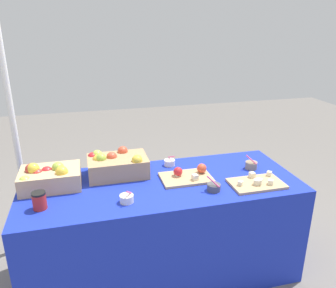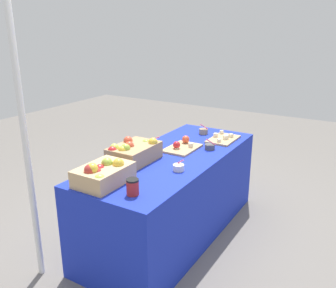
{
  "view_description": "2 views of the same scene",
  "coord_description": "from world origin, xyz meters",
  "px_view_note": "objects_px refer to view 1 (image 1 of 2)",
  "views": [
    {
      "loc": [
        -0.48,
        -2.02,
        1.79
      ],
      "look_at": [
        0.05,
        0.0,
        1.02
      ],
      "focal_mm": 35.94,
      "sensor_mm": 36.0,
      "label": 1
    },
    {
      "loc": [
        -2.48,
        -1.44,
        1.78
      ],
      "look_at": [
        -0.11,
        -0.02,
        0.87
      ],
      "focal_mm": 38.8,
      "sensor_mm": 36.0,
      "label": 2
    }
  ],
  "objects_px": {
    "apple_crate_middle": "(117,165)",
    "sample_bowl_extra": "(214,187)",
    "sample_bowl_near": "(127,199)",
    "coffee_cup": "(39,201)",
    "sample_bowl_far": "(251,165)",
    "apple_crate_left": "(49,177)",
    "cutting_board_front": "(257,183)",
    "sample_bowl_mid": "(170,162)",
    "cutting_board_back": "(188,176)",
    "tent_pole": "(13,124)"
  },
  "relations": [
    {
      "from": "apple_crate_middle",
      "to": "sample_bowl_extra",
      "type": "bearing_deg",
      "value": -34.43
    },
    {
      "from": "sample_bowl_near",
      "to": "sample_bowl_extra",
      "type": "height_order",
      "value": "sample_bowl_extra"
    },
    {
      "from": "coffee_cup",
      "to": "apple_crate_middle",
      "type": "bearing_deg",
      "value": 35.55
    },
    {
      "from": "sample_bowl_near",
      "to": "apple_crate_middle",
      "type": "bearing_deg",
      "value": 91.65
    },
    {
      "from": "apple_crate_middle",
      "to": "sample_bowl_far",
      "type": "bearing_deg",
      "value": -8.33
    },
    {
      "from": "apple_crate_left",
      "to": "cutting_board_front",
      "type": "distance_m",
      "value": 1.39
    },
    {
      "from": "coffee_cup",
      "to": "cutting_board_front",
      "type": "bearing_deg",
      "value": -1.75
    },
    {
      "from": "sample_bowl_mid",
      "to": "sample_bowl_extra",
      "type": "height_order",
      "value": "sample_bowl_extra"
    },
    {
      "from": "sample_bowl_mid",
      "to": "sample_bowl_far",
      "type": "xyz_separation_m",
      "value": [
        0.58,
        -0.21,
        0.0
      ]
    },
    {
      "from": "apple_crate_middle",
      "to": "sample_bowl_extra",
      "type": "relative_size",
      "value": 3.92
    },
    {
      "from": "cutting_board_front",
      "to": "cutting_board_back",
      "type": "height_order",
      "value": "cutting_board_back"
    },
    {
      "from": "apple_crate_left",
      "to": "apple_crate_middle",
      "type": "relative_size",
      "value": 0.93
    },
    {
      "from": "cutting_board_back",
      "to": "coffee_cup",
      "type": "bearing_deg",
      "value": -170.09
    },
    {
      "from": "apple_crate_left",
      "to": "cutting_board_front",
      "type": "relative_size",
      "value": 1.08
    },
    {
      "from": "apple_crate_middle",
      "to": "cutting_board_front",
      "type": "bearing_deg",
      "value": -23.8
    },
    {
      "from": "apple_crate_left",
      "to": "apple_crate_middle",
      "type": "bearing_deg",
      "value": 9.53
    },
    {
      "from": "cutting_board_back",
      "to": "sample_bowl_far",
      "type": "distance_m",
      "value": 0.51
    },
    {
      "from": "sample_bowl_far",
      "to": "apple_crate_middle",
      "type": "bearing_deg",
      "value": 171.67
    },
    {
      "from": "cutting_board_front",
      "to": "sample_bowl_extra",
      "type": "bearing_deg",
      "value": -179.23
    },
    {
      "from": "cutting_board_front",
      "to": "sample_bowl_far",
      "type": "xyz_separation_m",
      "value": [
        0.09,
        0.25,
        0.02
      ]
    },
    {
      "from": "apple_crate_middle",
      "to": "sample_bowl_near",
      "type": "xyz_separation_m",
      "value": [
        0.01,
        -0.41,
        -0.05
      ]
    },
    {
      "from": "apple_crate_middle",
      "to": "sample_bowl_near",
      "type": "relative_size",
      "value": 4.28
    },
    {
      "from": "cutting_board_front",
      "to": "coffee_cup",
      "type": "height_order",
      "value": "coffee_cup"
    },
    {
      "from": "apple_crate_left",
      "to": "coffee_cup",
      "type": "distance_m",
      "value": 0.28
    },
    {
      "from": "apple_crate_middle",
      "to": "sample_bowl_mid",
      "type": "relative_size",
      "value": 4.68
    },
    {
      "from": "sample_bowl_mid",
      "to": "tent_pole",
      "type": "relative_size",
      "value": 0.04
    },
    {
      "from": "sample_bowl_mid",
      "to": "coffee_cup",
      "type": "height_order",
      "value": "coffee_cup"
    },
    {
      "from": "sample_bowl_near",
      "to": "sample_bowl_far",
      "type": "relative_size",
      "value": 0.88
    },
    {
      "from": "sample_bowl_near",
      "to": "sample_bowl_far",
      "type": "distance_m",
      "value": 1.01
    },
    {
      "from": "sample_bowl_mid",
      "to": "sample_bowl_extra",
      "type": "relative_size",
      "value": 0.84
    },
    {
      "from": "cutting_board_front",
      "to": "sample_bowl_mid",
      "type": "bearing_deg",
      "value": 136.69
    },
    {
      "from": "apple_crate_middle",
      "to": "tent_pole",
      "type": "bearing_deg",
      "value": 152.61
    },
    {
      "from": "apple_crate_middle",
      "to": "apple_crate_left",
      "type": "bearing_deg",
      "value": -170.47
    },
    {
      "from": "tent_pole",
      "to": "sample_bowl_far",
      "type": "bearing_deg",
      "value": -16.81
    },
    {
      "from": "cutting_board_front",
      "to": "apple_crate_middle",
      "type": "bearing_deg",
      "value": 156.2
    },
    {
      "from": "apple_crate_left",
      "to": "cutting_board_back",
      "type": "height_order",
      "value": "apple_crate_left"
    },
    {
      "from": "apple_crate_left",
      "to": "apple_crate_middle",
      "type": "height_order",
      "value": "apple_crate_middle"
    },
    {
      "from": "cutting_board_back",
      "to": "tent_pole",
      "type": "xyz_separation_m",
      "value": [
        -1.18,
        0.55,
        0.31
      ]
    },
    {
      "from": "tent_pole",
      "to": "apple_crate_left",
      "type": "bearing_deg",
      "value": -60.48
    },
    {
      "from": "sample_bowl_mid",
      "to": "apple_crate_left",
      "type": "bearing_deg",
      "value": -170.64
    },
    {
      "from": "tent_pole",
      "to": "coffee_cup",
      "type": "bearing_deg",
      "value": -73.36
    },
    {
      "from": "sample_bowl_near",
      "to": "sample_bowl_far",
      "type": "xyz_separation_m",
      "value": [
        0.97,
        0.26,
        0.0
      ]
    },
    {
      "from": "cutting_board_back",
      "to": "sample_bowl_extra",
      "type": "bearing_deg",
      "value": -62.97
    },
    {
      "from": "cutting_board_back",
      "to": "sample_bowl_near",
      "type": "bearing_deg",
      "value": -154.26
    },
    {
      "from": "sample_bowl_extra",
      "to": "cutting_board_front",
      "type": "bearing_deg",
      "value": 0.77
    },
    {
      "from": "cutting_board_back",
      "to": "sample_bowl_mid",
      "type": "distance_m",
      "value": 0.26
    },
    {
      "from": "apple_crate_middle",
      "to": "cutting_board_back",
      "type": "relative_size",
      "value": 1.19
    },
    {
      "from": "apple_crate_middle",
      "to": "sample_bowl_far",
      "type": "height_order",
      "value": "apple_crate_middle"
    },
    {
      "from": "sample_bowl_extra",
      "to": "coffee_cup",
      "type": "relative_size",
      "value": 0.99
    },
    {
      "from": "sample_bowl_far",
      "to": "sample_bowl_extra",
      "type": "height_order",
      "value": "sample_bowl_far"
    }
  ]
}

